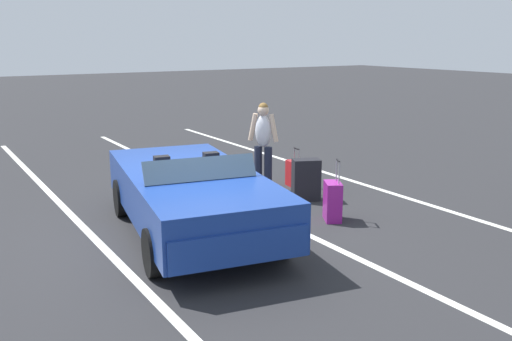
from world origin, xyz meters
TOP-DOWN VIEW (x-y plane):
  - ground_plane at (0.00, 0.00)m, footprint 80.00×80.00m
  - lot_line_near at (0.00, -1.29)m, footprint 18.00×0.12m
  - lot_line_mid at (0.00, 1.41)m, footprint 18.00×0.12m
  - lot_line_far at (0.00, 4.11)m, footprint 18.00×0.12m
  - convertible_car at (0.21, -0.04)m, footprint 4.38×2.47m
  - suitcase_large_black at (-0.55, 2.50)m, footprint 0.45×0.55m
  - suitcase_medium_bright at (0.60, 2.15)m, footprint 0.47×0.40m
  - suitcase_small_carryon at (-1.44, 2.88)m, footprint 0.36×0.25m
  - traveler_person at (-1.58, 2.26)m, footprint 0.53×0.45m

SIDE VIEW (x-z plane):
  - ground_plane at x=0.00m, z-range 0.00..0.00m
  - lot_line_near at x=0.00m, z-range 0.00..0.00m
  - lot_line_mid at x=0.00m, z-range 0.00..0.00m
  - lot_line_far at x=0.00m, z-range 0.00..0.00m
  - suitcase_small_carryon at x=-1.44m, z-range -0.12..0.63m
  - suitcase_medium_bright at x=0.60m, z-range -0.18..0.80m
  - suitcase_large_black at x=-0.55m, z-range 0.00..0.74m
  - convertible_car at x=0.21m, z-range -0.03..1.21m
  - traveler_person at x=-1.58m, z-range 0.10..1.76m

